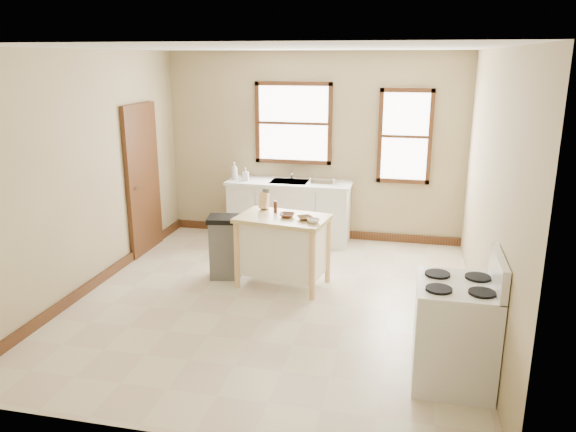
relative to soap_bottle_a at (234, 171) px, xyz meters
The scene contains 23 objects.
floor 2.66m from the soap_bottle_a, 62.18° to the right, with size 5.00×5.00×0.00m, color beige.
ceiling 3.01m from the soap_bottle_a, 62.18° to the right, with size 5.00×5.00×0.00m, color white.
wall_back 1.24m from the soap_bottle_a, 16.52° to the left, with size 4.50×0.04×2.80m, color tan.
wall_left 2.45m from the soap_bottle_a, 117.16° to the right, with size 0.04×5.00×2.80m, color tan.
wall_right 4.04m from the soap_bottle_a, 32.52° to the right, with size 0.04×5.00×2.80m, color tan.
window_main 1.14m from the soap_bottle_a, 20.74° to the left, with size 1.17×0.06×1.22m, color #3B2010, non-canonical shape.
window_side 2.57m from the soap_bottle_a, ahead, with size 0.77×0.06×1.37m, color #3B2010, non-canonical shape.
door_left 1.37m from the soap_bottle_a, 141.14° to the right, with size 0.06×0.90×2.10m, color #3B2010.
baseboard_back 1.54m from the soap_bottle_a, 15.13° to the left, with size 4.50×0.04×0.12m, color #3B2010.
baseboard_left 2.61m from the soap_bottle_a, 116.53° to the right, with size 0.04×5.00×0.12m, color #3B2010.
sink_counter 1.03m from the soap_bottle_a, ahead, with size 1.86×0.62×0.92m, color silver, non-canonical shape.
faucet 0.87m from the soap_bottle_a, 14.56° to the left, with size 0.03×0.03×0.22m, color silver.
soap_bottle_a is the anchor object (origin of this frame).
soap_bottle_b 0.20m from the soap_bottle_a, 14.57° to the right, with size 0.09×0.09×0.19m, color #B2B2B2.
dish_rack 1.36m from the soap_bottle_a, ahead, with size 0.37×0.28×0.09m, color silver, non-canonical shape.
kitchen_island 2.12m from the soap_bottle_a, 55.76° to the right, with size 1.06×0.68×0.87m, color tan, non-canonical shape.
knife_block 1.63m from the soap_bottle_a, 59.09° to the right, with size 0.10×0.10×0.20m, color tan, non-canonical shape.
pepper_grinder 1.84m from the soap_bottle_a, 56.51° to the right, with size 0.04×0.04×0.15m, color #411F11.
bowl_a 2.08m from the soap_bottle_a, 54.69° to the right, with size 0.19×0.19×0.05m, color brown.
bowl_b 2.26m from the soap_bottle_a, 50.91° to the right, with size 0.18×0.18×0.04m, color brown.
bowl_c 2.42m from the soap_bottle_a, 50.21° to the right, with size 0.15×0.15×0.05m, color silver.
trash_bin 1.76m from the soap_bottle_a, 76.73° to the right, with size 0.41×0.34×0.80m, color #575755, non-canonical shape.
gas_stove 4.62m from the soap_bottle_a, 48.44° to the right, with size 0.72×0.73×1.17m, color silver, non-canonical shape.
Camera 1 is at (1.47, -5.79, 2.71)m, focal length 35.00 mm.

